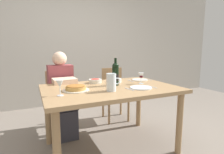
# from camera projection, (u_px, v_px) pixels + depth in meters

# --- Properties ---
(ground_plane) EXTENTS (8.00, 8.00, 0.00)m
(ground_plane) POSITION_uv_depth(u_px,v_px,m) (110.00, 148.00, 2.17)
(ground_plane) COLOR slate
(back_wall) EXTENTS (8.00, 0.10, 2.80)m
(back_wall) POSITION_uv_depth(u_px,v_px,m) (71.00, 40.00, 3.82)
(back_wall) COLOR #B2ADA3
(back_wall) RESTS_ON ground
(dining_table) EXTENTS (1.50, 1.00, 0.76)m
(dining_table) POSITION_uv_depth(u_px,v_px,m) (110.00, 95.00, 2.06)
(dining_table) COLOR #9E7A51
(dining_table) RESTS_ON ground
(wine_bottle) EXTENTS (0.08, 0.08, 0.33)m
(wine_bottle) POSITION_uv_depth(u_px,v_px,m) (115.00, 74.00, 2.13)
(wine_bottle) COLOR black
(wine_bottle) RESTS_ON dining_table
(water_pitcher) EXTENTS (0.16, 0.10, 0.18)m
(water_pitcher) POSITION_uv_depth(u_px,v_px,m) (111.00, 83.00, 1.83)
(water_pitcher) COLOR silver
(water_pitcher) RESTS_ON dining_table
(baked_tart) EXTENTS (0.28, 0.28, 0.06)m
(baked_tart) POSITION_uv_depth(u_px,v_px,m) (76.00, 88.00, 1.86)
(baked_tart) COLOR silver
(baked_tart) RESTS_ON dining_table
(salad_bowl) EXTENTS (0.16, 0.16, 0.06)m
(salad_bowl) POSITION_uv_depth(u_px,v_px,m) (95.00, 81.00, 2.29)
(salad_bowl) COLOR silver
(salad_bowl) RESTS_ON dining_table
(olive_bowl) EXTENTS (0.15, 0.15, 0.06)m
(olive_bowl) POSITION_uv_depth(u_px,v_px,m) (116.00, 80.00, 2.32)
(olive_bowl) COLOR white
(olive_bowl) RESTS_ON dining_table
(wine_glass_left_diner) EXTENTS (0.07, 0.07, 0.15)m
(wine_glass_left_diner) POSITION_uv_depth(u_px,v_px,m) (60.00, 84.00, 1.64)
(wine_glass_left_diner) COLOR silver
(wine_glass_left_diner) RESTS_ON dining_table
(wine_glass_right_diner) EXTENTS (0.07, 0.07, 0.14)m
(wine_glass_right_diner) POSITION_uv_depth(u_px,v_px,m) (141.00, 76.00, 2.23)
(wine_glass_right_diner) COLOR silver
(wine_glass_right_diner) RESTS_ON dining_table
(dinner_plate_left_setting) EXTENTS (0.24, 0.24, 0.01)m
(dinner_plate_left_setting) POSITION_uv_depth(u_px,v_px,m) (141.00, 88.00, 1.99)
(dinner_plate_left_setting) COLOR silver
(dinner_plate_left_setting) RESTS_ON dining_table
(dinner_plate_right_setting) EXTENTS (0.22, 0.22, 0.01)m
(dinner_plate_right_setting) POSITION_uv_depth(u_px,v_px,m) (140.00, 80.00, 2.50)
(dinner_plate_right_setting) COLOR silver
(dinner_plate_right_setting) RESTS_ON dining_table
(fork_left_setting) EXTENTS (0.03, 0.16, 0.00)m
(fork_left_setting) POSITION_uv_depth(u_px,v_px,m) (129.00, 89.00, 1.92)
(fork_left_setting) COLOR silver
(fork_left_setting) RESTS_ON dining_table
(knife_left_setting) EXTENTS (0.02, 0.18, 0.00)m
(knife_left_setting) POSITION_uv_depth(u_px,v_px,m) (152.00, 87.00, 2.05)
(knife_left_setting) COLOR silver
(knife_left_setting) RESTS_ON dining_table
(knife_right_setting) EXTENTS (0.02, 0.18, 0.00)m
(knife_right_setting) POSITION_uv_depth(u_px,v_px,m) (148.00, 79.00, 2.56)
(knife_right_setting) COLOR silver
(knife_right_setting) RESTS_ON dining_table
(spoon_right_setting) EXTENTS (0.02, 0.16, 0.00)m
(spoon_right_setting) POSITION_uv_depth(u_px,v_px,m) (130.00, 81.00, 2.44)
(spoon_right_setting) COLOR silver
(spoon_right_setting) RESTS_ON dining_table
(chair_left) EXTENTS (0.41, 0.41, 0.87)m
(chair_left) POSITION_uv_depth(u_px,v_px,m) (60.00, 96.00, 2.69)
(chair_left) COLOR #9E7A51
(chair_left) RESTS_ON ground
(diner_left) EXTENTS (0.35, 0.51, 1.16)m
(diner_left) POSITION_uv_depth(u_px,v_px,m) (62.00, 91.00, 2.46)
(diner_left) COLOR #8E3D42
(diner_left) RESTS_ON ground
(chair_right) EXTENTS (0.44, 0.44, 0.87)m
(chair_right) POSITION_uv_depth(u_px,v_px,m) (114.00, 90.00, 3.07)
(chair_right) COLOR #9E7A51
(chair_right) RESTS_ON ground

